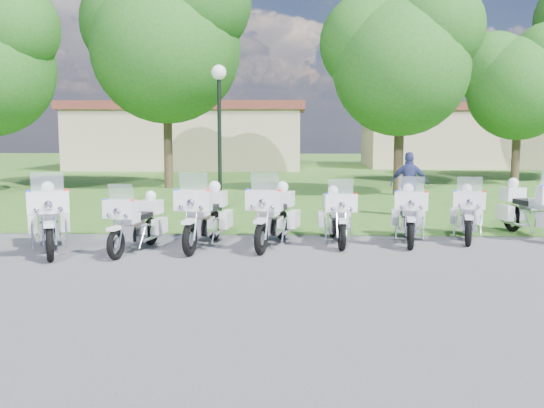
{
  "coord_description": "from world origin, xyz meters",
  "views": [
    {
      "loc": [
        0.81,
        -10.82,
        2.43
      ],
      "look_at": [
        0.32,
        1.2,
        0.95
      ],
      "focal_mm": 40.0,
      "sensor_mm": 36.0,
      "label": 1
    }
  ],
  "objects_px": {
    "motorcycle_2": "(205,215)",
    "motorcycle_6": "(467,212)",
    "motorcycle_1": "(137,222)",
    "bystander_c": "(409,184)",
    "motorcycle_3": "(274,214)",
    "motorcycle_5": "(409,214)",
    "motorcycle_4": "(336,215)",
    "motorcycle_7": "(531,208)",
    "lamp_post": "(219,102)",
    "motorcycle_0": "(49,217)"
  },
  "relations": [
    {
      "from": "motorcycle_2",
      "to": "motorcycle_6",
      "type": "distance_m",
      "value": 5.81
    },
    {
      "from": "motorcycle_1",
      "to": "bystander_c",
      "type": "relative_size",
      "value": 1.15
    },
    {
      "from": "motorcycle_1",
      "to": "motorcycle_3",
      "type": "relative_size",
      "value": 0.89
    },
    {
      "from": "motorcycle_2",
      "to": "motorcycle_5",
      "type": "distance_m",
      "value": 4.41
    },
    {
      "from": "motorcycle_2",
      "to": "motorcycle_4",
      "type": "xyz_separation_m",
      "value": [
        2.77,
        0.55,
        -0.07
      ]
    },
    {
      "from": "motorcycle_7",
      "to": "bystander_c",
      "type": "bearing_deg",
      "value": -70.56
    },
    {
      "from": "motorcycle_2",
      "to": "bystander_c",
      "type": "bearing_deg",
      "value": -128.45
    },
    {
      "from": "motorcycle_3",
      "to": "motorcycle_6",
      "type": "bearing_deg",
      "value": -154.85
    },
    {
      "from": "motorcycle_6",
      "to": "lamp_post",
      "type": "xyz_separation_m",
      "value": [
        -6.09,
        4.5,
        2.65
      ]
    },
    {
      "from": "motorcycle_6",
      "to": "motorcycle_7",
      "type": "distance_m",
      "value": 1.59
    },
    {
      "from": "motorcycle_0",
      "to": "motorcycle_4",
      "type": "height_order",
      "value": "motorcycle_0"
    },
    {
      "from": "motorcycle_5",
      "to": "motorcycle_2",
      "type": "bearing_deg",
      "value": 17.26
    },
    {
      "from": "motorcycle_1",
      "to": "motorcycle_2",
      "type": "height_order",
      "value": "motorcycle_2"
    },
    {
      "from": "motorcycle_1",
      "to": "bystander_c",
      "type": "height_order",
      "value": "bystander_c"
    },
    {
      "from": "motorcycle_4",
      "to": "motorcycle_0",
      "type": "bearing_deg",
      "value": 8.33
    },
    {
      "from": "motorcycle_4",
      "to": "bystander_c",
      "type": "height_order",
      "value": "bystander_c"
    },
    {
      "from": "motorcycle_2",
      "to": "motorcycle_7",
      "type": "height_order",
      "value": "motorcycle_2"
    },
    {
      "from": "motorcycle_0",
      "to": "motorcycle_7",
      "type": "xyz_separation_m",
      "value": [
        10.28,
        2.14,
        -0.03
      ]
    },
    {
      "from": "lamp_post",
      "to": "bystander_c",
      "type": "distance_m",
      "value": 6.02
    },
    {
      "from": "motorcycle_3",
      "to": "motorcycle_0",
      "type": "bearing_deg",
      "value": 22.94
    },
    {
      "from": "motorcycle_3",
      "to": "motorcycle_5",
      "type": "bearing_deg",
      "value": -156.38
    },
    {
      "from": "motorcycle_6",
      "to": "lamp_post",
      "type": "height_order",
      "value": "lamp_post"
    },
    {
      "from": "motorcycle_2",
      "to": "motorcycle_3",
      "type": "bearing_deg",
      "value": -165.32
    },
    {
      "from": "motorcycle_2",
      "to": "motorcycle_3",
      "type": "height_order",
      "value": "motorcycle_2"
    },
    {
      "from": "motorcycle_1",
      "to": "motorcycle_0",
      "type": "bearing_deg",
      "value": 16.7
    },
    {
      "from": "motorcycle_6",
      "to": "motorcycle_4",
      "type": "bearing_deg",
      "value": 24.02
    },
    {
      "from": "motorcycle_5",
      "to": "motorcycle_3",
      "type": "bearing_deg",
      "value": 18.82
    },
    {
      "from": "motorcycle_2",
      "to": "bystander_c",
      "type": "height_order",
      "value": "bystander_c"
    },
    {
      "from": "motorcycle_2",
      "to": "motorcycle_4",
      "type": "height_order",
      "value": "motorcycle_2"
    },
    {
      "from": "motorcycle_7",
      "to": "motorcycle_4",
      "type": "bearing_deg",
      "value": -2.19
    },
    {
      "from": "motorcycle_4",
      "to": "motorcycle_6",
      "type": "distance_m",
      "value": 2.99
    },
    {
      "from": "motorcycle_4",
      "to": "bystander_c",
      "type": "distance_m",
      "value": 4.81
    },
    {
      "from": "bystander_c",
      "to": "motorcycle_7",
      "type": "bearing_deg",
      "value": 129.11
    },
    {
      "from": "motorcycle_4",
      "to": "bystander_c",
      "type": "relative_size",
      "value": 1.19
    },
    {
      "from": "motorcycle_1",
      "to": "motorcycle_7",
      "type": "xyz_separation_m",
      "value": [
        8.54,
        1.99,
        0.07
      ]
    },
    {
      "from": "motorcycle_7",
      "to": "bystander_c",
      "type": "distance_m",
      "value": 3.93
    },
    {
      "from": "motorcycle_1",
      "to": "motorcycle_3",
      "type": "xyz_separation_m",
      "value": [
        2.73,
        0.66,
        0.07
      ]
    },
    {
      "from": "motorcycle_5",
      "to": "motorcycle_1",
      "type": "bearing_deg",
      "value": 20.12
    },
    {
      "from": "motorcycle_7",
      "to": "bystander_c",
      "type": "xyz_separation_m",
      "value": [
        -2.16,
        3.27,
        0.24
      ]
    },
    {
      "from": "motorcycle_4",
      "to": "motorcycle_7",
      "type": "xyz_separation_m",
      "value": [
        4.48,
        0.94,
        0.06
      ]
    },
    {
      "from": "motorcycle_6",
      "to": "motorcycle_5",
      "type": "bearing_deg",
      "value": 29.02
    },
    {
      "from": "motorcycle_0",
      "to": "motorcycle_6",
      "type": "xyz_separation_m",
      "value": [
        8.73,
        1.76,
        -0.09
      ]
    },
    {
      "from": "motorcycle_1",
      "to": "motorcycle_6",
      "type": "height_order",
      "value": "motorcycle_6"
    },
    {
      "from": "motorcycle_2",
      "to": "lamp_post",
      "type": "xyz_separation_m",
      "value": [
        -0.39,
        5.6,
        2.58
      ]
    },
    {
      "from": "lamp_post",
      "to": "bystander_c",
      "type": "bearing_deg",
      "value": -8.82
    },
    {
      "from": "motorcycle_1",
      "to": "bystander_c",
      "type": "bearing_deg",
      "value": -128.67
    },
    {
      "from": "motorcycle_6",
      "to": "motorcycle_3",
      "type": "bearing_deg",
      "value": 25.79
    },
    {
      "from": "motorcycle_5",
      "to": "lamp_post",
      "type": "height_order",
      "value": "lamp_post"
    },
    {
      "from": "motorcycle_0",
      "to": "motorcycle_3",
      "type": "bearing_deg",
      "value": 167.71
    },
    {
      "from": "motorcycle_2",
      "to": "motorcycle_6",
      "type": "height_order",
      "value": "motorcycle_2"
    }
  ]
}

